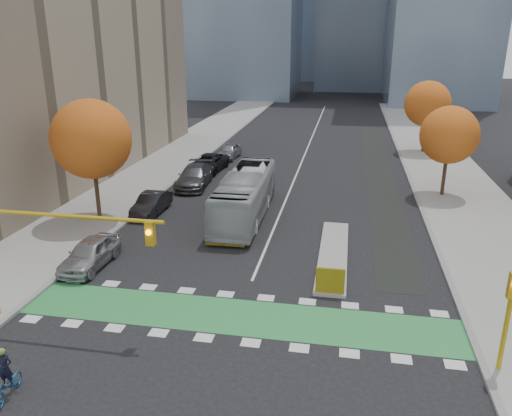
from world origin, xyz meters
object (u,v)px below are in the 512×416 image
at_px(parked_car_c, 194,176).
at_px(parked_car_e, 229,151).
at_px(parked_car_d, 208,163).
at_px(traffic_signal_west, 39,238).
at_px(bus, 245,195).
at_px(traffic_signal_east, 510,307).
at_px(tree_east_far, 428,104).
at_px(parked_car_b, 151,204).
at_px(cyclist, 7,381).
at_px(tree_east_near, 449,135).
at_px(tree_west, 91,139).
at_px(parked_car_a, 90,253).
at_px(hazard_board, 330,281).

relative_size(parked_car_c, parked_car_e, 1.34).
bearing_deg(parked_car_d, traffic_signal_west, -84.86).
bearing_deg(bus, traffic_signal_east, -50.33).
distance_m(tree_east_far, parked_car_b, 32.57).
bearing_deg(cyclist, tree_east_far, 59.15).
bearing_deg(cyclist, tree_east_near, 48.58).
height_order(tree_west, tree_east_near, tree_west).
distance_m(tree_east_far, parked_car_a, 39.54).
bearing_deg(parked_car_a, tree_west, 114.76).
distance_m(traffic_signal_west, cyclist, 5.86).
bearing_deg(traffic_signal_west, traffic_signal_east, 0.01).
distance_m(traffic_signal_east, parked_car_a, 20.39).
xyz_separation_m(cyclist, bus, (4.34, 19.56, 0.94)).
distance_m(tree_west, tree_east_far, 35.73).
bearing_deg(parked_car_b, traffic_signal_west, -85.12).
xyz_separation_m(tree_west, parked_car_a, (3.00, -6.88, -4.83)).
distance_m(tree_east_far, traffic_signal_east, 38.64).
bearing_deg(parked_car_b, parked_car_a, -89.35).
relative_size(traffic_signal_east, parked_car_d, 0.73).
xyz_separation_m(hazard_board, parked_car_e, (-11.57, 27.43, -0.04)).
distance_m(bus, parked_car_a, 11.49).
xyz_separation_m(tree_west, cyclist, (5.35, -17.13, -4.95)).
height_order(bus, parked_car_e, bus).
bearing_deg(parked_car_a, hazard_board, -2.86).
xyz_separation_m(parked_car_b, parked_car_d, (0.74, 12.13, 0.05)).
bearing_deg(tree_east_far, parked_car_a, -123.18).
relative_size(tree_east_near, traffic_signal_east, 1.73).
height_order(hazard_board, parked_car_c, parked_car_c).
bearing_deg(tree_east_far, parked_car_c, -140.52).
xyz_separation_m(tree_east_far, parked_car_c, (-20.55, -16.93, -4.38)).
relative_size(tree_east_far, traffic_signal_east, 1.87).
xyz_separation_m(traffic_signal_west, traffic_signal_east, (18.43, 0.00, -1.30)).
bearing_deg(parked_car_d, tree_west, -100.45).
xyz_separation_m(tree_east_far, parked_car_d, (-20.76, -11.93, -4.46)).
distance_m(parked_car_a, parked_car_b, 8.83).
bearing_deg(bus, traffic_signal_west, -111.56).
bearing_deg(tree_east_near, traffic_signal_west, -131.52).
distance_m(parked_car_a, parked_car_c, 15.98).
distance_m(tree_east_far, parked_car_d, 24.35).
bearing_deg(traffic_signal_east, parked_car_a, 163.90).
bearing_deg(parked_car_a, traffic_signal_east, -14.90).
xyz_separation_m(traffic_signal_west, bus, (5.62, 14.94, -2.43)).
distance_m(tree_west, bus, 10.76).
height_order(tree_east_far, traffic_signal_west, tree_east_far).
bearing_deg(bus, hazard_board, -59.27).
distance_m(parked_car_a, parked_car_d, 20.96).
height_order(cyclist, parked_car_e, cyclist).
height_order(traffic_signal_west, traffic_signal_east, traffic_signal_west).
height_order(traffic_signal_east, cyclist, traffic_signal_east).
relative_size(tree_east_near, parked_car_c, 1.19).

